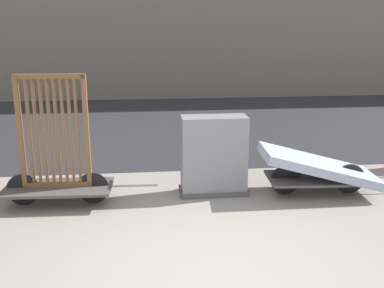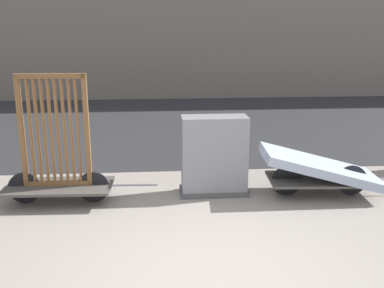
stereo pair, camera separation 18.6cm
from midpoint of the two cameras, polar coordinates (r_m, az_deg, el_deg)
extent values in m
plane|color=gray|center=(5.11, 1.76, -16.45)|extent=(60.00, 60.00, 0.00)
cube|color=#2D2D30|center=(12.45, -3.18, 2.66)|extent=(56.00, 8.38, 0.01)
cube|color=#4C4742|center=(7.15, -17.36, -5.31)|extent=(1.64, 0.85, 0.04)
cylinder|color=black|center=(7.05, -13.20, -5.47)|extent=(0.49, 0.05, 0.49)
cylinder|color=black|center=(7.30, -21.35, -5.43)|extent=(0.49, 0.05, 0.49)
cylinder|color=gray|center=(6.97, -8.06, -5.28)|extent=(0.70, 0.06, 0.03)
cube|color=brown|center=(7.13, -17.39, -4.90)|extent=(1.03, 0.11, 0.07)
cube|color=brown|center=(6.77, -18.47, 8.15)|extent=(1.03, 0.11, 0.07)
cube|color=brown|center=(7.04, -21.69, 1.36)|extent=(0.07, 0.07, 1.69)
cube|color=brown|center=(6.81, -14.00, 1.55)|extent=(0.07, 0.07, 1.69)
cube|color=brown|center=(7.00, -20.65, 1.39)|extent=(0.04, 0.05, 1.62)
cube|color=brown|center=(6.97, -19.88, 1.41)|extent=(0.04, 0.05, 1.62)
cube|color=brown|center=(6.95, -19.10, 1.43)|extent=(0.04, 0.05, 1.62)
cube|color=brown|center=(6.92, -18.31, 1.45)|extent=(0.04, 0.05, 1.62)
cube|color=brown|center=(6.90, -17.52, 1.47)|extent=(0.04, 0.05, 1.62)
cube|color=brown|center=(6.87, -16.72, 1.49)|extent=(0.04, 0.05, 1.62)
cube|color=brown|center=(6.85, -15.91, 1.50)|extent=(0.04, 0.05, 1.62)
cube|color=brown|center=(6.83, -15.11, 1.52)|extent=(0.04, 0.05, 1.62)
cube|color=#4C4742|center=(7.49, 15.03, -4.20)|extent=(1.65, 0.89, 0.04)
cylinder|color=black|center=(7.67, 18.75, -4.20)|extent=(0.49, 0.07, 0.49)
cylinder|color=black|center=(7.36, 11.12, -4.47)|extent=(0.49, 0.07, 0.49)
cube|color=#9EA8BC|center=(7.43, 15.13, -2.69)|extent=(1.91, 1.04, 0.61)
cube|color=#4C4C4C|center=(7.34, 1.99, -5.94)|extent=(1.09, 0.49, 0.08)
cube|color=gray|center=(7.15, 2.03, -1.47)|extent=(1.03, 0.43, 1.27)
camera|label=1|loc=(0.09, -90.78, -0.21)|focal=42.00mm
camera|label=2|loc=(0.09, 89.22, 0.21)|focal=42.00mm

